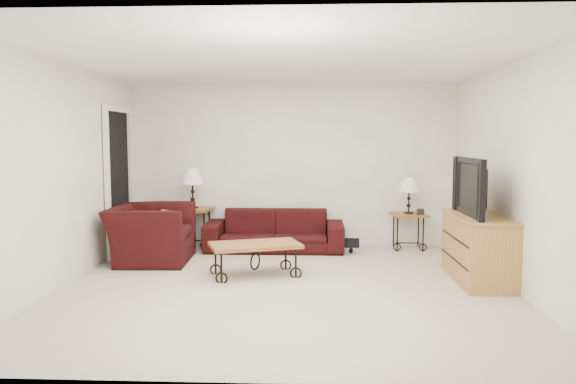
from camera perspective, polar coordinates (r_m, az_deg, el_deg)
The scene contains 20 objects.
ground at distance 6.32m, azimuth -0.29°, elevation -9.67°, with size 5.00×5.00×0.00m, color beige.
wall_back at distance 8.61m, azimuth 0.54°, elevation 2.80°, with size 5.00×0.02×2.50m, color white.
wall_front at distance 3.63m, azimuth -2.27°, elevation -0.88°, with size 5.00×0.02×2.50m, color white.
wall_left at distance 6.72m, azimuth -22.10°, elevation 1.64°, with size 0.02×5.00×2.50m, color white.
wall_right at distance 6.49m, azimuth 22.33°, elevation 1.51°, with size 0.02×5.00×2.50m, color white.
ceiling at distance 6.16m, azimuth -0.30°, elevation 13.38°, with size 5.00×5.00×0.00m, color white.
doorway at distance 8.25m, azimuth -17.09°, elevation 0.84°, with size 0.08×0.94×2.04m, color black.
sofa at distance 8.25m, azimuth -1.40°, elevation -3.97°, with size 2.04×0.80×0.60m, color black.
side_table_left at distance 8.60m, azimuth -9.75°, elevation -3.63°, with size 0.56×0.56×0.61m, color #935925.
side_table_right at distance 8.53m, azimuth 12.27°, elevation -3.97°, with size 0.50×0.50×0.54m, color #935925.
lamp_left at distance 8.53m, azimuth -9.82°, elevation 0.39°, with size 0.34×0.34×0.61m, color black, non-canonical shape.
lamp_right at distance 8.46m, azimuth 12.35°, elevation -0.34°, with size 0.31×0.31×0.54m, color black, non-canonical shape.
photo_frame_left at distance 8.44m, azimuth -11.00°, elevation -1.40°, with size 0.12×0.02×0.10m, color black.
photo_frame_right at distance 8.37m, azimuth 13.50°, elevation -1.99°, with size 0.11×0.01×0.09m, color black.
coffee_table at distance 6.75m, azimuth -3.41°, elevation -6.96°, with size 1.07×0.58×0.40m, color #935925.
armchair at distance 7.71m, azimuth -13.92°, elevation -4.18°, with size 1.17×1.02×0.76m, color black.
throw_pillow at distance 7.60m, azimuth -12.97°, elevation -3.23°, with size 0.34×0.09×0.34m, color red.
tv_stand at distance 6.82m, azimuth 19.00°, elevation -5.51°, with size 0.54×1.29×0.77m, color tan.
television at distance 6.72m, azimuth 19.03°, elevation 0.53°, with size 1.16×0.15×0.67m, color black.
backpack at distance 8.08m, azimuth 6.53°, elevation -4.82°, with size 0.33×0.25×0.42m, color black.
Camera 1 is at (0.31, -6.10, 1.65)m, focal length 34.50 mm.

